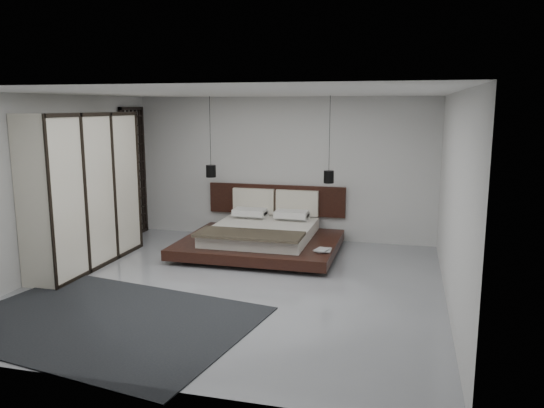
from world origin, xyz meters
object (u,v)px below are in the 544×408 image
(rug, at_px, (106,321))
(pendant_right, at_px, (329,177))
(bed, at_px, (262,236))
(pendant_left, at_px, (211,171))
(lattice_screen, at_px, (134,172))
(wardrobe, at_px, (85,190))

(rug, bearing_deg, pendant_right, 62.08)
(bed, bearing_deg, pendant_left, 159.03)
(lattice_screen, height_order, rug, lattice_screen)
(rug, bearing_deg, wardrobe, 127.45)
(lattice_screen, distance_m, bed, 3.06)
(pendant_left, height_order, pendant_right, same)
(bed, height_order, wardrobe, wardrobe)
(lattice_screen, xyz_separation_m, rug, (1.83, -4.15, -1.29))
(lattice_screen, xyz_separation_m, pendant_left, (1.70, -0.11, 0.09))
(pendant_left, distance_m, rug, 4.28)
(wardrobe, xyz_separation_m, rug, (1.58, -2.07, -1.25))
(lattice_screen, relative_size, pendant_right, 1.66)
(lattice_screen, xyz_separation_m, bed, (2.84, -0.54, -1.01))
(bed, xyz_separation_m, rug, (-1.00, -3.61, -0.28))
(pendant_left, xyz_separation_m, rug, (0.13, -4.04, -1.38))
(wardrobe, height_order, rug, wardrobe)
(pendant_left, xyz_separation_m, pendant_right, (2.28, 0.00, -0.03))
(lattice_screen, relative_size, rug, 0.73)
(bed, distance_m, pendant_right, 1.62)
(pendant_left, relative_size, wardrobe, 0.60)
(pendant_right, bearing_deg, lattice_screen, 178.47)
(rug, bearing_deg, pendant_left, 91.90)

